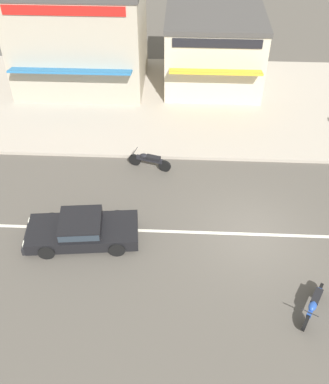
{
  "coord_description": "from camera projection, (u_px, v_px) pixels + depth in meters",
  "views": [
    {
      "loc": [
        -2.77,
        -11.78,
        12.48
      ],
      "look_at": [
        -3.38,
        1.36,
        0.8
      ],
      "focal_mm": 42.0,
      "sensor_mm": 36.0,
      "label": 1
    }
  ],
  "objects": [
    {
      "name": "ground_plane",
      "position": [
        252.0,
        234.0,
        16.99
      ],
      "size": [
        160.0,
        160.0,
        0.0
      ],
      "primitive_type": "plane",
      "color": "#544F47"
    },
    {
      "name": "lane_centre_stripe",
      "position": [
        252.0,
        234.0,
        16.99
      ],
      "size": [
        50.4,
        0.14,
        0.01
      ],
      "primitive_type": "cube",
      "color": "silver",
      "rests_on": "ground"
    },
    {
      "name": "kerb_strip",
      "position": [
        234.0,
        103.0,
        24.06
      ],
      "size": [
        68.0,
        10.0,
        0.15
      ],
      "primitive_type": "cube",
      "color": "#ADA393",
      "rests_on": "ground"
    },
    {
      "name": "sedan_black_3",
      "position": [
        82.0,
        230.0,
        16.44
      ],
      "size": [
        4.28,
        2.11,
        1.06
      ],
      "color": "black",
      "rests_on": "ground"
    },
    {
      "name": "motorcycle_0",
      "position": [
        149.0,
        160.0,
        19.73
      ],
      "size": [
        1.92,
        0.77,
        0.8
      ],
      "color": "black",
      "rests_on": "ground"
    },
    {
      "name": "motorcycle_2",
      "position": [
        314.0,
        304.0,
        14.16
      ],
      "size": [
        1.08,
        1.74,
        0.8
      ],
      "color": "black",
      "rests_on": "ground"
    },
    {
      "name": "shopfront_corner_warung",
      "position": [
        213.0,
        48.0,
        24.49
      ],
      "size": [
        5.21,
        6.17,
        3.9
      ],
      "color": "beige",
      "rests_on": "kerb_strip"
    },
    {
      "name": "shopfront_mid_block",
      "position": [
        80.0,
        35.0,
        23.95
      ],
      "size": [
        6.94,
        5.89,
        5.42
      ],
      "color": "#B2A893",
      "rests_on": "kerb_strip"
    }
  ]
}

